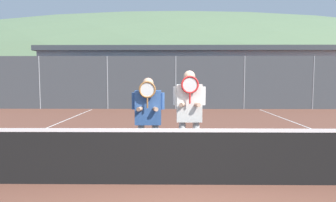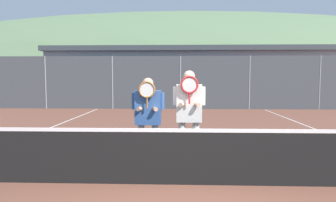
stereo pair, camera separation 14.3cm
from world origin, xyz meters
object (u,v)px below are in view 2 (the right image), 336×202
at_px(car_center, 216,89).
at_px(player_center_left, 189,110).
at_px(car_far_left, 64,90).
at_px(car_left_of_center, 138,89).
at_px(player_leftmost, 148,114).

bearing_deg(car_center, player_center_left, -98.99).
height_order(car_far_left, car_center, car_center).
bearing_deg(car_left_of_center, player_center_left, -78.10).
height_order(player_leftmost, car_far_left, player_leftmost).
xyz_separation_m(player_leftmost, car_left_of_center, (-2.04, 13.33, -0.08)).
relative_size(player_center_left, car_left_of_center, 0.45).
bearing_deg(car_center, car_far_left, -178.98).
bearing_deg(car_far_left, player_leftmost, -62.79).
relative_size(player_leftmost, player_center_left, 0.93).
bearing_deg(player_center_left, car_far_left, 119.70).
distance_m(car_far_left, car_left_of_center, 4.75).
bearing_deg(car_far_left, car_left_of_center, 1.34).
distance_m(player_center_left, car_center, 13.62).
bearing_deg(car_left_of_center, car_center, 0.72).
xyz_separation_m(player_leftmost, player_center_left, (0.78, -0.06, 0.07)).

